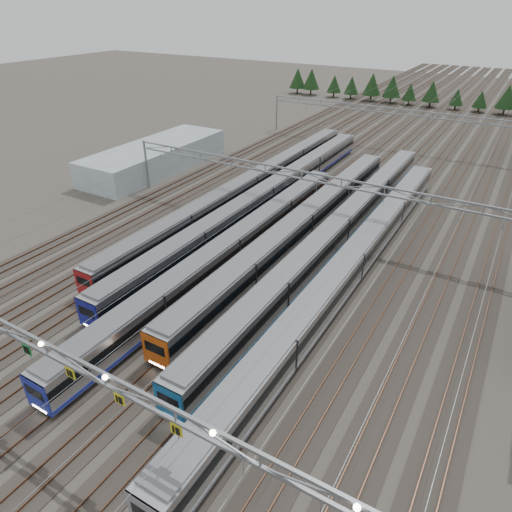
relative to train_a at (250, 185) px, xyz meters
The scene contains 13 objects.
ground 46.62m from the train_a, 76.02° to the right, with size 400.00×400.00×0.00m, color #47423A.
track_bed 55.94m from the train_a, 78.40° to the left, with size 54.00×260.00×5.42m.
train_a is the anchor object (origin of this frame).
train_b 5.45m from the train_a, 34.27° to the right, with size 2.77×67.78×3.60m.
train_c 21.37m from the train_a, 65.10° to the right, with size 2.76×52.91×3.60m.
train_d 16.37m from the train_a, 34.45° to the right, with size 2.91×56.82×3.79m.
train_e 19.63m from the train_a, 23.49° to the right, with size 2.73×67.07×3.55m.
train_f 27.35m from the train_a, 34.65° to the right, with size 2.86×66.15×3.73m.
gantry_near 46.96m from the train_a, 76.11° to the right, with size 56.36×0.61×8.08m.
gantry_mid 13.16m from the train_a, 24.81° to the right, with size 56.36×0.36×8.00m.
gantry_far 41.59m from the train_a, 74.22° to the left, with size 56.36×0.36×8.00m.
west_shed 22.36m from the train_a, behind, with size 10.00×30.00×4.52m, color #9AAFB8.
treeline 85.61m from the train_a, 80.92° to the left, with size 100.10×5.60×7.02m.
Camera 1 is at (24.29, -13.15, 28.06)m, focal length 32.00 mm.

